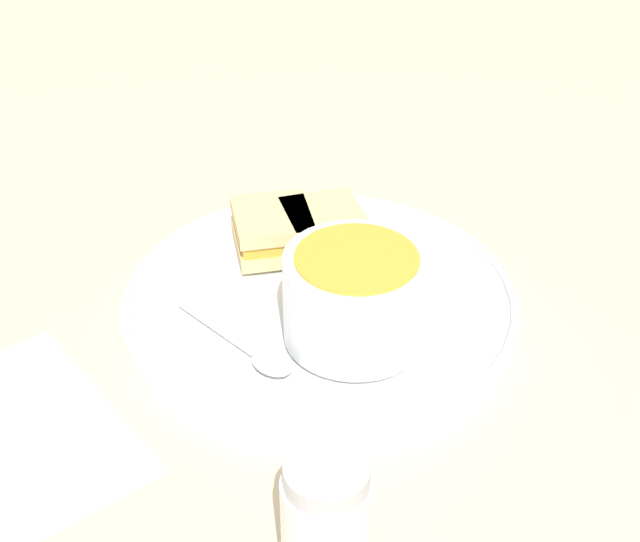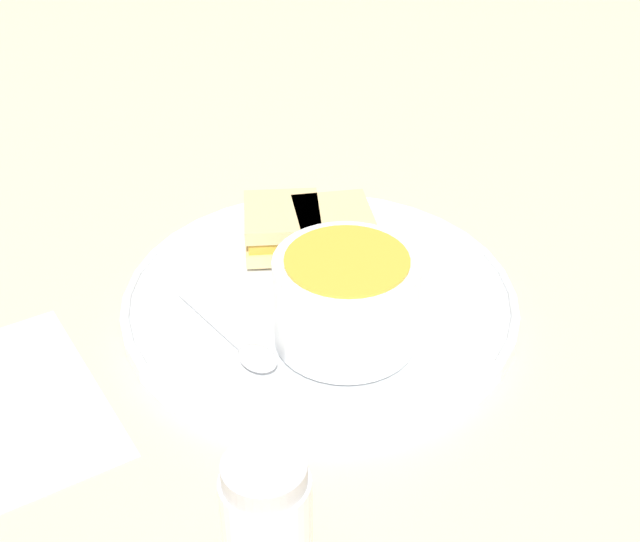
{
  "view_description": "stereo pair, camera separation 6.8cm",
  "coord_description": "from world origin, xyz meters",
  "px_view_note": "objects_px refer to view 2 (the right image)",
  "views": [
    {
      "loc": [
        0.42,
        -0.37,
        0.43
      ],
      "look_at": [
        0.0,
        0.0,
        0.04
      ],
      "focal_mm": 50.0,
      "sensor_mm": 36.0,
      "label": 1
    },
    {
      "loc": [
        0.46,
        -0.31,
        0.43
      ],
      "look_at": [
        0.0,
        0.0,
        0.04
      ],
      "focal_mm": 50.0,
      "sensor_mm": 36.0,
      "label": 2
    }
  ],
  "objects_px": {
    "sandwich_half_far": "(282,227)",
    "salt_shaker": "(267,530)",
    "soup_bowl": "(346,299)",
    "spoon": "(249,351)",
    "sandwich_half_near": "(334,230)"
  },
  "relations": [
    {
      "from": "salt_shaker",
      "to": "sandwich_half_near",
      "type": "bearing_deg",
      "value": 138.67
    },
    {
      "from": "soup_bowl",
      "to": "sandwich_half_far",
      "type": "bearing_deg",
      "value": 167.94
    },
    {
      "from": "sandwich_half_near",
      "to": "salt_shaker",
      "type": "xyz_separation_m",
      "value": [
        0.24,
        -0.21,
        0.01
      ]
    },
    {
      "from": "soup_bowl",
      "to": "spoon",
      "type": "distance_m",
      "value": 0.08
    },
    {
      "from": "sandwich_half_near",
      "to": "spoon",
      "type": "bearing_deg",
      "value": -58.21
    },
    {
      "from": "soup_bowl",
      "to": "sandwich_half_far",
      "type": "height_order",
      "value": "soup_bowl"
    },
    {
      "from": "spoon",
      "to": "sandwich_half_far",
      "type": "relative_size",
      "value": 1.33
    },
    {
      "from": "spoon",
      "to": "sandwich_half_near",
      "type": "distance_m",
      "value": 0.15
    },
    {
      "from": "sandwich_half_far",
      "to": "salt_shaker",
      "type": "height_order",
      "value": "salt_shaker"
    },
    {
      "from": "sandwich_half_far",
      "to": "salt_shaker",
      "type": "bearing_deg",
      "value": -33.59
    },
    {
      "from": "sandwich_half_near",
      "to": "salt_shaker",
      "type": "relative_size",
      "value": 0.9
    },
    {
      "from": "spoon",
      "to": "sandwich_half_far",
      "type": "bearing_deg",
      "value": 134.26
    },
    {
      "from": "soup_bowl",
      "to": "sandwich_half_near",
      "type": "relative_size",
      "value": 1.17
    },
    {
      "from": "soup_bowl",
      "to": "salt_shaker",
      "type": "relative_size",
      "value": 1.06
    },
    {
      "from": "soup_bowl",
      "to": "salt_shaker",
      "type": "distance_m",
      "value": 0.2
    }
  ]
}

